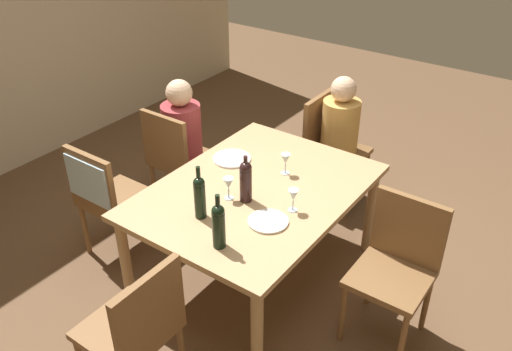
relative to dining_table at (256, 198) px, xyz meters
name	(u,v)px	position (x,y,z in m)	size (l,w,h in m)	color
ground_plane	(256,273)	(0.00, 0.00, -0.65)	(10.00, 10.00, 0.00)	brown
dining_table	(256,198)	(0.00, 0.00, 0.00)	(1.58, 1.18, 0.72)	tan
chair_right_end	(329,142)	(1.17, 0.09, -0.11)	(0.44, 0.44, 0.92)	brown
chair_far_right	(176,155)	(0.27, 0.97, -0.11)	(0.44, 0.44, 0.92)	brown
chair_left_end	(137,326)	(-1.17, -0.09, -0.11)	(0.44, 0.44, 0.92)	brown
chair_near	(398,261)	(0.09, -0.97, -0.11)	(0.44, 0.44, 0.92)	brown
chair_far_left	(102,191)	(-0.48, 0.97, -0.05)	(0.45, 0.44, 0.92)	brown
person_woman_host	(343,133)	(1.17, -0.03, 0.00)	(0.30, 0.35, 1.12)	#33333D
person_man_bearded	(185,136)	(0.38, 0.97, 0.01)	(0.35, 0.31, 1.14)	#33333D
wine_bottle_tall_green	(246,180)	(-0.15, -0.03, 0.22)	(0.08, 0.08, 0.32)	black
wine_bottle_dark_red	(219,224)	(-0.60, -0.17, 0.22)	(0.07, 0.07, 0.34)	black
wine_bottle_short_olive	(200,196)	(-0.44, 0.09, 0.23)	(0.07, 0.07, 0.35)	black
wine_glass_near_left	(286,160)	(0.27, -0.05, 0.18)	(0.07, 0.07, 0.15)	silver
wine_glass_centre	(293,196)	(-0.07, -0.32, 0.18)	(0.07, 0.07, 0.15)	silver
wine_glass_near_right	(228,184)	(-0.19, 0.08, 0.18)	(0.07, 0.07, 0.15)	silver
dinner_plate_host	(268,221)	(-0.26, -0.27, 0.08)	(0.24, 0.24, 0.01)	silver
dinner_plate_guest_left	(232,159)	(0.21, 0.36, 0.08)	(0.27, 0.27, 0.01)	white
handbag	(157,215)	(0.00, 0.97, -0.54)	(0.28, 0.12, 0.22)	brown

